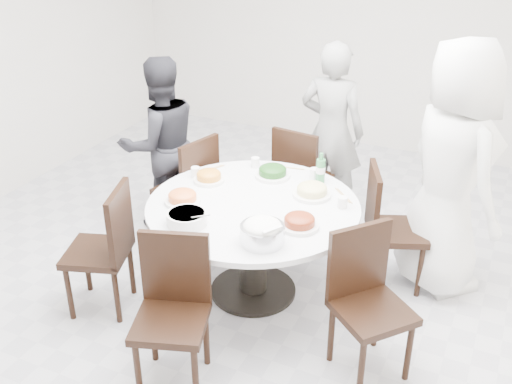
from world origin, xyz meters
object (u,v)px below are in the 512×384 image
at_px(diner_right, 451,170).
at_px(diner_middle, 332,131).
at_px(diner_left, 161,144).
at_px(beverage_bottle, 321,168).
at_px(chair_ne, 396,229).
at_px(chair_sw, 97,250).
at_px(dining_table, 253,249).
at_px(soup_bowl, 187,218).
at_px(chair_nw, 185,188).
at_px(chair_s, 170,319).
at_px(chair_se, 373,308).
at_px(rice_bowl, 262,234).
at_px(chair_n, 304,176).

distance_m(diner_right, diner_middle, 1.33).
bearing_deg(diner_left, beverage_bottle, 122.55).
relative_size(chair_ne, chair_sw, 1.00).
height_order(dining_table, soup_bowl, soup_bowl).
distance_m(chair_ne, chair_nw, 1.77).
height_order(chair_s, soup_bowl, chair_s).
relative_size(chair_ne, chair_nw, 1.00).
bearing_deg(dining_table, chair_se, -23.66).
relative_size(chair_ne, chair_s, 1.00).
distance_m(chair_sw, diner_middle, 2.31).
xyz_separation_m(dining_table, beverage_bottle, (0.31, 0.53, 0.49)).
relative_size(diner_middle, diner_left, 1.05).
distance_m(diner_middle, beverage_bottle, 0.94).
height_order(chair_sw, diner_middle, diner_middle).
bearing_deg(dining_table, chair_s, -92.86).
bearing_deg(chair_sw, chair_s, 45.40).
height_order(chair_s, rice_bowl, chair_s).
bearing_deg(diner_left, chair_s, 70.49).
relative_size(chair_s, chair_se, 1.00).
bearing_deg(chair_nw, diner_left, -101.10).
xyz_separation_m(diner_right, rice_bowl, (-0.94, -1.17, -0.13)).
height_order(chair_se, soup_bowl, chair_se).
distance_m(chair_se, diner_middle, 2.11).
distance_m(chair_se, diner_right, 1.27).
bearing_deg(chair_nw, chair_n, 142.26).
relative_size(chair_se, rice_bowl, 3.41).
bearing_deg(diner_left, soup_bowl, 76.52).
height_order(chair_s, diner_right, diner_right).
bearing_deg(rice_bowl, diner_right, 51.08).
relative_size(chair_nw, chair_sw, 1.00).
bearing_deg(chair_se, chair_nw, 104.16).
distance_m(chair_n, soup_bowl, 1.60).
bearing_deg(chair_nw, chair_ne, 107.19).
xyz_separation_m(chair_se, diner_right, (0.21, 1.17, 0.47)).
bearing_deg(dining_table, chair_ne, 31.63).
xyz_separation_m(chair_nw, chair_se, (1.86, -0.92, 0.00)).
bearing_deg(rice_bowl, diner_left, 143.26).
bearing_deg(chair_ne, rice_bowl, 125.29).
height_order(chair_s, beverage_bottle, beverage_bottle).
bearing_deg(soup_bowl, chair_se, -0.18).
bearing_deg(beverage_bottle, chair_se, -54.49).
xyz_separation_m(chair_nw, soup_bowl, (0.58, -0.92, 0.32)).
bearing_deg(soup_bowl, beverage_bottle, 58.65).
relative_size(dining_table, chair_nw, 1.58).
bearing_deg(chair_nw, soup_bowl, 47.17).
bearing_deg(diner_middle, chair_s, 87.12).
height_order(chair_ne, rice_bowl, chair_ne).
relative_size(chair_s, diner_left, 0.62).
distance_m(chair_n, chair_se, 1.87).
bearing_deg(chair_nw, chair_se, 78.35).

